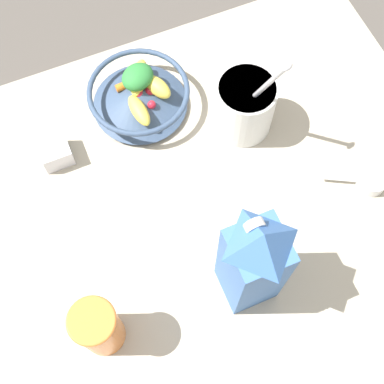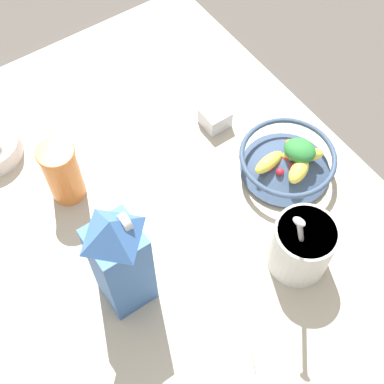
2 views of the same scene
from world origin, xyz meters
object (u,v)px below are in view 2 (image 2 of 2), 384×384
Objects in this scene: yogurt_tub at (302,245)px; milk_carton at (120,261)px; spice_jar at (215,118)px; drinking_cup at (62,172)px; fruit_bowl at (288,161)px.

milk_carton is at bearing 66.17° from yogurt_tub.
spice_jar is (0.21, -0.34, -0.11)m from milk_carton.
drinking_cup is at bearing -2.58° from milk_carton.
drinking_cup is (0.36, 0.26, 0.01)m from yogurt_tub.
milk_carton is at bearing 122.18° from spice_jar.
drinking_cup is 0.33m from spice_jar.
yogurt_tub is at bearing -113.83° from milk_carton.
spice_jar is (0.18, 0.04, -0.02)m from fruit_bowl.
spice_jar is at bearing -57.82° from milk_carton.
fruit_bowl is 0.74× the size of milk_carton.
drinking_cup is at bearing 85.86° from spice_jar.
fruit_bowl is at bearing -84.51° from milk_carton.
yogurt_tub reaches higher than spice_jar.
fruit_bowl is 0.18m from spice_jar.
fruit_bowl is 3.56× the size of spice_jar.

